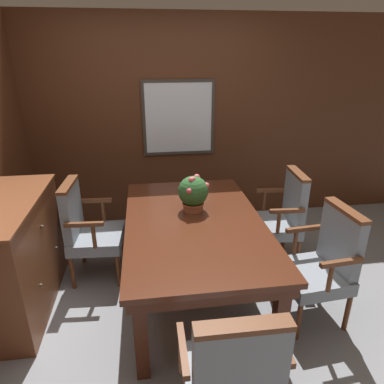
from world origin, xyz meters
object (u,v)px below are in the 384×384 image
chair_right_near (323,262)px  potted_plant (193,193)px  dining_table (194,230)px  chair_right_far (282,215)px  chair_head_near (233,375)px  chair_left_far (87,228)px  sideboard_cabinet (16,256)px

chair_right_near → potted_plant: size_ratio=2.93×
dining_table → chair_right_far: size_ratio=1.92×
chair_right_near → chair_head_near: size_ratio=1.00×
chair_left_far → chair_head_near: same height
chair_right_far → dining_table: bearing=-62.9°
chair_right_near → dining_table: bearing=-119.0°
chair_right_near → chair_head_near: same height
dining_table → potted_plant: potted_plant is taller
chair_right_near → sideboard_cabinet: 2.48m
dining_table → potted_plant: size_ratio=5.62×
dining_table → sideboard_cabinet: 1.48m
potted_plant → dining_table: bearing=-95.5°
chair_right_far → sideboard_cabinet: bearing=-77.1°
chair_left_far → chair_head_near: 1.97m
chair_left_far → chair_right_near: (1.92, -0.83, 0.00)m
potted_plant → sideboard_cabinet: (-1.49, -0.19, -0.40)m
dining_table → sideboard_cabinet: sideboard_cabinet is taller
dining_table → chair_left_far: bearing=157.3°
dining_table → chair_head_near: size_ratio=1.92×
dining_table → chair_head_near: 1.32m
chair_left_far → chair_head_near: (0.96, -1.72, 0.00)m
chair_left_far → potted_plant: potted_plant is taller
chair_left_far → chair_right_near: bearing=-109.9°
chair_left_far → chair_right_near: same height
chair_head_near → potted_plant: potted_plant is taller
sideboard_cabinet → chair_right_far: bearing=9.0°
chair_right_far → chair_head_near: size_ratio=1.00×
chair_head_near → sideboard_cabinet: (-1.48, 1.34, -0.02)m
dining_table → chair_left_far: (-0.96, 0.40, -0.12)m
chair_right_far → chair_right_near: (0.01, -0.84, 0.00)m
dining_table → potted_plant: (0.02, 0.21, 0.26)m
chair_right_near → sideboard_cabinet: bearing=-105.4°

